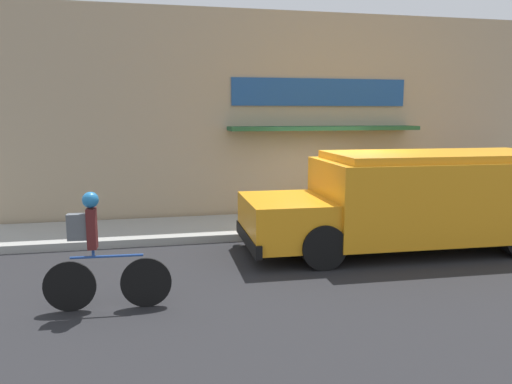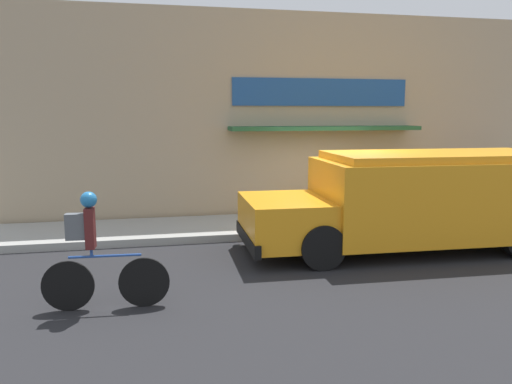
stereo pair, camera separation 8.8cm
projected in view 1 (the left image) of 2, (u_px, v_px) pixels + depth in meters
The scene contains 6 objects.
ground_plane at pixel (338, 236), 11.16m from camera, with size 70.00×70.00×0.00m, color #232326.
sidewalk at pixel (322, 223), 12.17m from camera, with size 28.00×2.13×0.16m.
storefront at pixel (309, 117), 12.97m from camera, with size 15.48×0.95×5.25m.
school_bus at pixel (419, 198), 10.00m from camera, with size 6.45×2.76×1.95m.
cyclist at pixel (98, 254), 6.88m from camera, with size 1.75×0.22×1.67m.
trash_bin at pixel (364, 195), 12.73m from camera, with size 0.57×0.57×0.96m.
Camera 1 is at (-4.10, -10.23, 2.72)m, focal length 35.00 mm.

